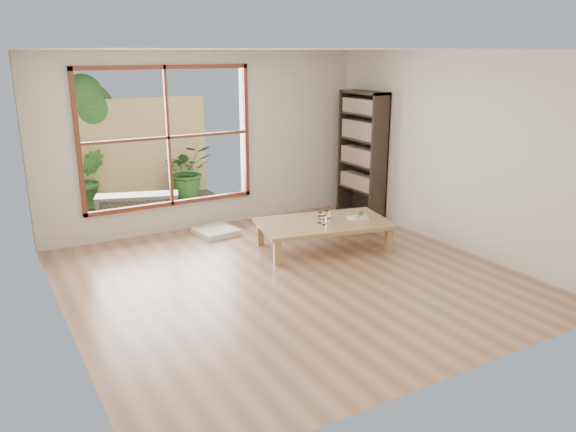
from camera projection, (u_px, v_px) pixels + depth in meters
name	position (u px, v px, depth m)	size (l,w,h in m)	color
ground	(290.00, 277.00, 6.67)	(5.00, 5.00, 0.00)	tan
low_table	(324.00, 225.00, 7.56)	(1.90, 1.31, 0.38)	#9B784B
floor_cushion	(216.00, 231.00, 8.23)	(0.54, 0.54, 0.08)	silver
bookshelf	(362.00, 155.00, 8.91)	(0.32, 0.90, 1.99)	#32251B
glass_tall	(324.00, 220.00, 7.39)	(0.07, 0.07, 0.12)	silver
glass_mid	(327.00, 215.00, 7.67)	(0.08, 0.08, 0.11)	silver
glass_short	(320.00, 216.00, 7.65)	(0.07, 0.07, 0.09)	silver
glass_small	(320.00, 219.00, 7.48)	(0.07, 0.07, 0.09)	silver
food_tray	(359.00, 217.00, 7.70)	(0.32, 0.28, 0.09)	white
deck	(151.00, 213.00, 9.33)	(2.80, 2.00, 0.05)	#342E26
garden_bench	(137.00, 198.00, 8.79)	(1.31, 0.75, 0.40)	#32251B
bamboo_fence	(130.00, 150.00, 9.90)	(2.80, 0.06, 1.80)	tan
shrub_right	(188.00, 170.00, 10.18)	(0.85, 0.74, 0.95)	#316224
shrub_left	(89.00, 179.00, 9.39)	(0.55, 0.45, 1.01)	#316224
garden_tree	(83.00, 109.00, 9.62)	(1.04, 0.85, 2.22)	#4C3D2D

